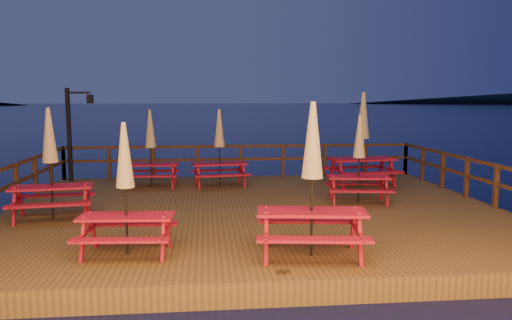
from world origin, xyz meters
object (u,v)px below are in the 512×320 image
Objects in this scene: lamp_post at (74,126)px; picnic_table_1 at (50,162)px; picnic_table_0 at (125,187)px; picnic_table_2 at (219,146)px.

lamp_post is 1.21× the size of picnic_table_1.
picnic_table_0 is 0.92× the size of picnic_table_1.
picnic_table_1 is (-2.05, 2.76, 0.10)m from picnic_table_0.
picnic_table_0 is 0.97× the size of picnic_table_2.
picnic_table_2 is at bearing -17.37° from lamp_post.
lamp_post is at bearing 154.73° from picnic_table_2.
picnic_table_2 reaches higher than picnic_table_0.
lamp_post reaches higher than picnic_table_1.
lamp_post is at bearing 113.56° from picnic_table_0.
picnic_table_1 is at bearing 130.52° from picnic_table_0.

